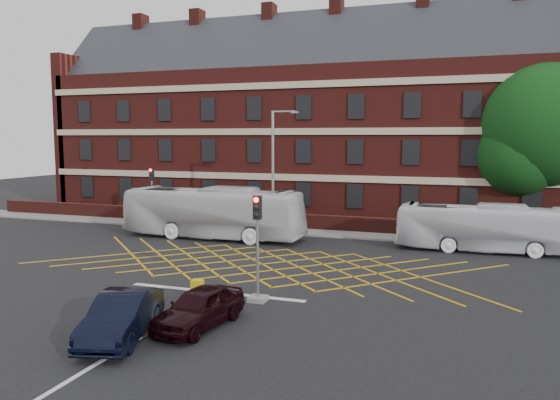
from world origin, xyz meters
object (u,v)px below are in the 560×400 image
(bus_right, at_px, (484,228))
(utility_cabinet, at_px, (197,291))
(bus_left, at_px, (213,213))
(traffic_light_near, at_px, (258,258))
(car_maroon, at_px, (199,308))
(car_navy, at_px, (122,316))
(direction_signs, at_px, (154,205))
(deciduous_tree, at_px, (542,135))
(street_lamp, at_px, (274,195))
(traffic_light_far, at_px, (152,201))

(bus_right, relative_size, utility_cabinet, 11.23)
(bus_left, relative_size, traffic_light_near, 2.82)
(car_maroon, xyz_separation_m, utility_cabinet, (-1.47, 2.66, -0.25))
(car_navy, bearing_deg, direction_signs, 104.36)
(deciduous_tree, bearing_deg, bus_right, -113.88)
(car_maroon, relative_size, deciduous_tree, 0.35)
(car_navy, relative_size, traffic_light_near, 1.05)
(deciduous_tree, bearing_deg, direction_signs, -168.88)
(bus_right, xyz_separation_m, deciduous_tree, (3.67, 8.29, 5.34))
(deciduous_tree, relative_size, traffic_light_near, 2.74)
(bus_right, relative_size, direction_signs, 4.49)
(car_navy, height_order, utility_cabinet, car_navy)
(car_maroon, bearing_deg, deciduous_tree, 69.37)
(bus_right, xyz_separation_m, utility_cabinet, (-11.03, -14.08, -0.94))
(bus_right, bearing_deg, utility_cabinet, 140.70)
(direction_signs, bearing_deg, traffic_light_near, -47.23)
(deciduous_tree, distance_m, traffic_light_near, 25.38)
(street_lamp, distance_m, direction_signs, 11.13)
(car_maroon, bearing_deg, utility_cabinet, 126.23)
(car_maroon, height_order, deciduous_tree, deciduous_tree)
(car_navy, distance_m, traffic_light_near, 5.98)
(car_navy, relative_size, utility_cabinet, 5.11)
(car_navy, distance_m, car_maroon, 2.60)
(traffic_light_near, bearing_deg, direction_signs, 132.77)
(utility_cabinet, bearing_deg, direction_signs, 126.77)
(direction_signs, relative_size, utility_cabinet, 2.50)
(bus_left, height_order, car_maroon, bus_left)
(traffic_light_far, xyz_separation_m, street_lamp, (10.50, -1.97, 1.02))
(bus_left, distance_m, traffic_light_near, 14.31)
(car_navy, height_order, traffic_light_far, traffic_light_far)
(bus_left, bearing_deg, direction_signs, 59.84)
(car_navy, bearing_deg, deciduous_tree, 45.15)
(traffic_light_far, bearing_deg, car_navy, -59.98)
(car_navy, height_order, direction_signs, direction_signs)
(deciduous_tree, height_order, street_lamp, deciduous_tree)
(traffic_light_far, bearing_deg, deciduous_tree, 12.39)
(bus_left, relative_size, car_navy, 2.68)
(car_maroon, relative_size, utility_cabinet, 4.62)
(bus_left, xyz_separation_m, deciduous_tree, (20.29, 9.63, 5.03))
(deciduous_tree, bearing_deg, traffic_light_near, -119.92)
(bus_left, relative_size, bus_right, 1.22)
(bus_left, height_order, direction_signs, bus_left)
(deciduous_tree, relative_size, street_lamp, 1.42)
(traffic_light_far, height_order, direction_signs, traffic_light_far)
(traffic_light_far, bearing_deg, street_lamp, -10.64)
(traffic_light_near, bearing_deg, street_lamp, 107.28)
(bus_right, xyz_separation_m, street_lamp, (-12.99, 0.35, 1.41))
(traffic_light_near, bearing_deg, deciduous_tree, 60.08)
(bus_left, distance_m, utility_cabinet, 13.97)
(deciduous_tree, distance_m, direction_signs, 28.43)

